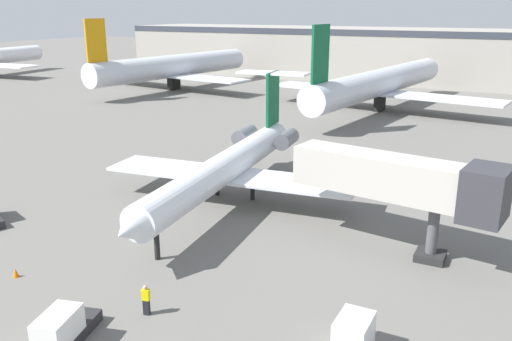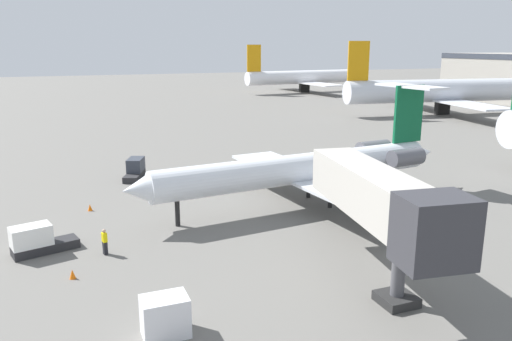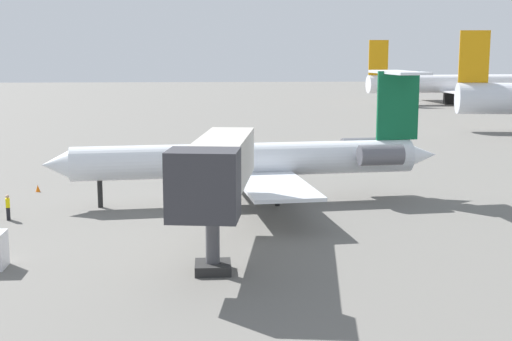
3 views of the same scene
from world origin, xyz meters
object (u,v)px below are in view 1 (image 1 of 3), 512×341
(parked_airliner_west_mid, at_px, (172,67))
(cargo_container_uld, at_px, (353,336))
(jet_bridge, at_px, (409,182))
(traffic_cone_near, at_px, (16,273))
(regional_jet, at_px, (230,163))
(parked_airliner_centre, at_px, (381,83))
(ground_crew_marshaller, at_px, (146,300))
(baggage_tug_trailing, at_px, (63,330))

(parked_airliner_west_mid, bearing_deg, cargo_container_uld, -49.04)
(jet_bridge, distance_m, traffic_cone_near, 24.55)
(cargo_container_uld, distance_m, parked_airliner_west_mid, 85.97)
(regional_jet, bearing_deg, jet_bridge, -12.84)
(traffic_cone_near, height_order, parked_airliner_centre, parked_airliner_centre)
(jet_bridge, relative_size, parked_airliner_west_mid, 0.35)
(ground_crew_marshaller, relative_size, parked_airliner_centre, 0.04)
(jet_bridge, bearing_deg, parked_airliner_centre, 106.43)
(regional_jet, relative_size, cargo_container_uld, 13.79)
(baggage_tug_trailing, distance_m, cargo_container_uld, 13.55)
(regional_jet, distance_m, traffic_cone_near, 18.16)
(jet_bridge, distance_m, parked_airliner_centre, 51.23)
(ground_crew_marshaller, relative_size, baggage_tug_trailing, 0.40)
(traffic_cone_near, distance_m, parked_airliner_west_mid, 76.16)
(ground_crew_marshaller, bearing_deg, parked_airliner_centre, 93.85)
(regional_jet, bearing_deg, cargo_container_uld, -45.13)
(parked_airliner_west_mid, bearing_deg, jet_bridge, -43.41)
(regional_jet, height_order, jet_bridge, regional_jet)
(regional_jet, distance_m, jet_bridge, 15.38)
(jet_bridge, relative_size, traffic_cone_near, 25.04)
(ground_crew_marshaller, relative_size, parked_airliner_west_mid, 0.04)
(regional_jet, bearing_deg, parked_airliner_west_mid, 129.65)
(baggage_tug_trailing, distance_m, parked_airliner_centre, 66.79)
(regional_jet, height_order, traffic_cone_near, regional_jet)
(jet_bridge, distance_m, cargo_container_uld, 12.52)
(jet_bridge, height_order, parked_airliner_centre, parked_airliner_centre)
(ground_crew_marshaller, bearing_deg, baggage_tug_trailing, -113.88)
(baggage_tug_trailing, distance_m, parked_airliner_west_mid, 83.18)
(traffic_cone_near, bearing_deg, parked_airliner_west_mid, 118.48)
(ground_crew_marshaller, distance_m, parked_airliner_west_mid, 80.83)
(jet_bridge, bearing_deg, cargo_container_uld, -88.53)
(parked_airliner_west_mid, xyz_separation_m, parked_airliner_centre, (41.52, -3.85, -0.12))
(traffic_cone_near, xyz_separation_m, parked_airliner_centre, (5.26, 62.99, 4.04))
(ground_crew_marshaller, bearing_deg, regional_jet, 105.32)
(baggage_tug_trailing, xyz_separation_m, cargo_container_uld, (12.32, 5.63, 0.10))
(cargo_container_uld, height_order, parked_airliner_centre, parked_airliner_centre)
(cargo_container_uld, bearing_deg, ground_crew_marshaller, -170.99)
(regional_jet, bearing_deg, parked_airliner_centre, 89.47)
(baggage_tug_trailing, relative_size, parked_airliner_west_mid, 0.11)
(jet_bridge, xyz_separation_m, cargo_container_uld, (0.30, -11.88, -3.93))
(jet_bridge, xyz_separation_m, parked_airliner_centre, (-14.49, 49.13, -0.55))
(parked_airliner_centre, bearing_deg, jet_bridge, -73.57)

